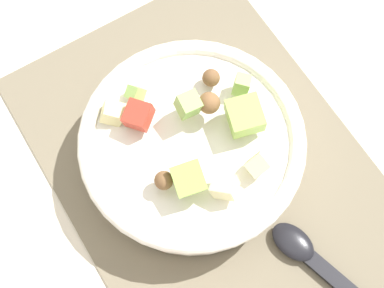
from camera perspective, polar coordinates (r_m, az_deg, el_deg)
name	(u,v)px	position (r m, az deg, el deg)	size (l,w,h in m)	color
ground_plane	(207,164)	(0.73, 1.44, -1.95)	(2.40, 2.40, 0.00)	silver
placemat	(207,163)	(0.73, 1.45, -1.87)	(0.49, 0.36, 0.01)	#756B56
salad_bowl	(192,146)	(0.69, 0.03, -0.23)	(0.27, 0.27, 0.11)	white
serving_spoon	(316,262)	(0.70, 12.10, -11.28)	(0.19, 0.08, 0.01)	black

